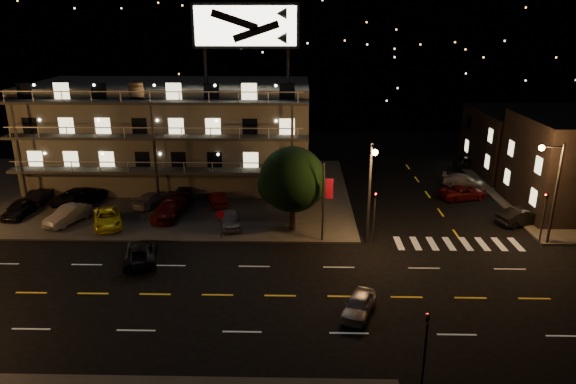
{
  "coord_description": "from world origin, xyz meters",
  "views": [
    {
      "loc": [
        3.15,
        -28.66,
        16.74
      ],
      "look_at": [
        2.31,
        8.0,
        4.25
      ],
      "focal_mm": 32.0,
      "sensor_mm": 36.0,
      "label": 1
    }
  ],
  "objects_px": {
    "lot_car_7": "(152,199)",
    "side_car_0": "(522,217)",
    "tree": "(292,181)",
    "lot_car_4": "(231,220)",
    "road_car_west": "(141,252)",
    "road_car_east": "(359,305)",
    "lot_car_2": "(108,218)"
  },
  "relations": [
    {
      "from": "lot_car_7",
      "to": "side_car_0",
      "type": "height_order",
      "value": "side_car_0"
    },
    {
      "from": "road_car_east",
      "to": "road_car_west",
      "type": "relative_size",
      "value": 0.75
    },
    {
      "from": "side_car_0",
      "to": "lot_car_7",
      "type": "bearing_deg",
      "value": 64.05
    },
    {
      "from": "road_car_west",
      "to": "lot_car_2",
      "type": "bearing_deg",
      "value": -66.43
    },
    {
      "from": "lot_car_7",
      "to": "road_car_west",
      "type": "relative_size",
      "value": 0.89
    },
    {
      "from": "side_car_0",
      "to": "lot_car_4",
      "type": "bearing_deg",
      "value": 73.63
    },
    {
      "from": "lot_car_7",
      "to": "road_car_east",
      "type": "xyz_separation_m",
      "value": [
        17.21,
        -17.86,
        -0.16
      ]
    },
    {
      "from": "lot_car_2",
      "to": "lot_car_7",
      "type": "bearing_deg",
      "value": 42.28
    },
    {
      "from": "side_car_0",
      "to": "tree",
      "type": "bearing_deg",
      "value": 75.48
    },
    {
      "from": "lot_car_2",
      "to": "lot_car_4",
      "type": "bearing_deg",
      "value": -21.98
    },
    {
      "from": "lot_car_2",
      "to": "road_car_east",
      "type": "distance_m",
      "value": 23.48
    },
    {
      "from": "side_car_0",
      "to": "road_car_west",
      "type": "bearing_deg",
      "value": 84.35
    },
    {
      "from": "lot_car_2",
      "to": "lot_car_7",
      "type": "xyz_separation_m",
      "value": [
        2.42,
        4.98,
        -0.03
      ]
    },
    {
      "from": "lot_car_4",
      "to": "road_car_west",
      "type": "height_order",
      "value": "lot_car_4"
    },
    {
      "from": "lot_car_4",
      "to": "road_car_west",
      "type": "xyz_separation_m",
      "value": [
        -5.72,
        -6.16,
        -0.12
      ]
    },
    {
      "from": "lot_car_7",
      "to": "road_car_east",
      "type": "bearing_deg",
      "value": 157.1
    },
    {
      "from": "tree",
      "to": "road_car_west",
      "type": "xyz_separation_m",
      "value": [
        -10.82,
        -5.81,
        -3.62
      ]
    },
    {
      "from": "lot_car_7",
      "to": "road_car_east",
      "type": "height_order",
      "value": "lot_car_7"
    },
    {
      "from": "lot_car_7",
      "to": "side_car_0",
      "type": "bearing_deg",
      "value": -163.16
    },
    {
      "from": "lot_car_7",
      "to": "road_car_east",
      "type": "relative_size",
      "value": 1.2
    },
    {
      "from": "tree",
      "to": "lot_car_7",
      "type": "height_order",
      "value": "tree"
    },
    {
      "from": "lot_car_2",
      "to": "road_car_west",
      "type": "xyz_separation_m",
      "value": [
        4.63,
        -6.19,
        -0.14
      ]
    },
    {
      "from": "road_car_east",
      "to": "tree",
      "type": "bearing_deg",
      "value": 129.41
    },
    {
      "from": "side_car_0",
      "to": "road_car_west",
      "type": "relative_size",
      "value": 0.91
    },
    {
      "from": "lot_car_2",
      "to": "side_car_0",
      "type": "distance_m",
      "value": 35.04
    },
    {
      "from": "lot_car_7",
      "to": "side_car_0",
      "type": "distance_m",
      "value": 32.79
    },
    {
      "from": "tree",
      "to": "side_car_0",
      "type": "relative_size",
      "value": 1.59
    },
    {
      "from": "lot_car_2",
      "to": "road_car_east",
      "type": "height_order",
      "value": "lot_car_2"
    },
    {
      "from": "tree",
      "to": "lot_car_2",
      "type": "bearing_deg",
      "value": 178.61
    },
    {
      "from": "lot_car_4",
      "to": "lot_car_7",
      "type": "relative_size",
      "value": 0.88
    },
    {
      "from": "road_car_west",
      "to": "lot_car_4",
      "type": "bearing_deg",
      "value": -146.13
    },
    {
      "from": "lot_car_4",
      "to": "lot_car_7",
      "type": "bearing_deg",
      "value": 136.07
    }
  ]
}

